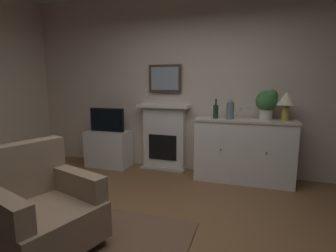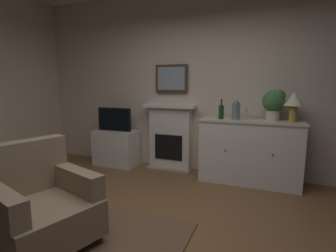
{
  "view_description": "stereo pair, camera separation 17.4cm",
  "coord_description": "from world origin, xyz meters",
  "px_view_note": "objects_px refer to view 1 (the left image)",
  "views": [
    {
      "loc": [
        0.79,
        -2.0,
        1.44
      ],
      "look_at": [
        -0.04,
        0.56,
        1.0
      ],
      "focal_mm": 27.79,
      "sensor_mm": 36.0,
      "label": 1
    },
    {
      "loc": [
        0.95,
        -1.94,
        1.44
      ],
      "look_at": [
        -0.04,
        0.56,
        1.0
      ],
      "focal_mm": 27.79,
      "sensor_mm": 36.0,
      "label": 2
    }
  ],
  "objects_px": {
    "vase_decorative": "(230,110)",
    "armchair": "(40,208)",
    "table_lamp": "(286,101)",
    "wine_bottle": "(216,111)",
    "tv_cabinet": "(109,149)",
    "potted_plant_fern": "(3,172)",
    "sideboard_cabinet": "(243,150)",
    "framed_picture": "(165,79)",
    "tv_set": "(107,120)",
    "wine_glass_center": "(248,111)",
    "wine_glass_left": "(240,111)",
    "potted_plant_small": "(267,102)",
    "fireplace_unit": "(164,137)"
  },
  "relations": [
    {
      "from": "wine_glass_center",
      "to": "tv_cabinet",
      "type": "distance_m",
      "value": 2.43
    },
    {
      "from": "wine_glass_left",
      "to": "tv_cabinet",
      "type": "bearing_deg",
      "value": 178.63
    },
    {
      "from": "vase_decorative",
      "to": "potted_plant_small",
      "type": "distance_m",
      "value": 0.52
    },
    {
      "from": "table_lamp",
      "to": "wine_bottle",
      "type": "relative_size",
      "value": 1.38
    },
    {
      "from": "framed_picture",
      "to": "table_lamp",
      "type": "distance_m",
      "value": 1.87
    },
    {
      "from": "table_lamp",
      "to": "wine_bottle",
      "type": "height_order",
      "value": "table_lamp"
    },
    {
      "from": "framed_picture",
      "to": "wine_bottle",
      "type": "bearing_deg",
      "value": -16.49
    },
    {
      "from": "table_lamp",
      "to": "tv_set",
      "type": "distance_m",
      "value": 2.83
    },
    {
      "from": "tv_cabinet",
      "to": "tv_set",
      "type": "relative_size",
      "value": 1.21
    },
    {
      "from": "table_lamp",
      "to": "wine_glass_left",
      "type": "bearing_deg",
      "value": -176.41
    },
    {
      "from": "fireplace_unit",
      "to": "tv_cabinet",
      "type": "distance_m",
      "value": 1.02
    },
    {
      "from": "potted_plant_fern",
      "to": "armchair",
      "type": "xyz_separation_m",
      "value": [
        1.46,
        -0.86,
        0.13
      ]
    },
    {
      "from": "sideboard_cabinet",
      "to": "armchair",
      "type": "height_order",
      "value": "sideboard_cabinet"
    },
    {
      "from": "wine_glass_center",
      "to": "wine_glass_left",
      "type": "bearing_deg",
      "value": -148.52
    },
    {
      "from": "wine_glass_left",
      "to": "tv_set",
      "type": "xyz_separation_m",
      "value": [
        -2.2,
        0.03,
        -0.23
      ]
    },
    {
      "from": "vase_decorative",
      "to": "potted_plant_fern",
      "type": "xyz_separation_m",
      "value": [
        -2.86,
        -1.34,
        -0.81
      ]
    },
    {
      "from": "wine_bottle",
      "to": "potted_plant_fern",
      "type": "xyz_separation_m",
      "value": [
        -2.65,
        -1.35,
        -0.78
      ]
    },
    {
      "from": "wine_bottle",
      "to": "framed_picture",
      "type": "bearing_deg",
      "value": 163.51
    },
    {
      "from": "table_lamp",
      "to": "tv_set",
      "type": "bearing_deg",
      "value": -179.83
    },
    {
      "from": "wine_bottle",
      "to": "potted_plant_small",
      "type": "distance_m",
      "value": 0.73
    },
    {
      "from": "wine_glass_center",
      "to": "potted_plant_small",
      "type": "height_order",
      "value": "potted_plant_small"
    },
    {
      "from": "framed_picture",
      "to": "table_lamp",
      "type": "relative_size",
      "value": 1.38
    },
    {
      "from": "vase_decorative",
      "to": "tv_cabinet",
      "type": "distance_m",
      "value": 2.2
    },
    {
      "from": "fireplace_unit",
      "to": "vase_decorative",
      "type": "distance_m",
      "value": 1.23
    },
    {
      "from": "tv_set",
      "to": "potted_plant_fern",
      "type": "height_order",
      "value": "tv_set"
    },
    {
      "from": "sideboard_cabinet",
      "to": "vase_decorative",
      "type": "bearing_deg",
      "value": -166.59
    },
    {
      "from": "tv_set",
      "to": "framed_picture",
      "type": "bearing_deg",
      "value": 13.31
    },
    {
      "from": "tv_cabinet",
      "to": "table_lamp",
      "type": "bearing_deg",
      "value": -0.31
    },
    {
      "from": "sideboard_cabinet",
      "to": "potted_plant_small",
      "type": "distance_m",
      "value": 0.78
    },
    {
      "from": "wine_glass_center",
      "to": "armchair",
      "type": "height_order",
      "value": "wine_glass_center"
    },
    {
      "from": "vase_decorative",
      "to": "potted_plant_fern",
      "type": "height_order",
      "value": "vase_decorative"
    },
    {
      "from": "table_lamp",
      "to": "potted_plant_fern",
      "type": "relative_size",
      "value": 0.93
    },
    {
      "from": "wine_bottle",
      "to": "armchair",
      "type": "relative_size",
      "value": 0.29
    },
    {
      "from": "framed_picture",
      "to": "potted_plant_fern",
      "type": "distance_m",
      "value": 2.71
    },
    {
      "from": "tv_cabinet",
      "to": "potted_plant_fern",
      "type": "xyz_separation_m",
      "value": [
        -0.79,
        -1.4,
        -0.06
      ]
    },
    {
      "from": "wine_glass_left",
      "to": "wine_bottle",
      "type": "bearing_deg",
      "value": -179.96
    },
    {
      "from": "wine_glass_left",
      "to": "potted_plant_fern",
      "type": "height_order",
      "value": "wine_glass_left"
    },
    {
      "from": "sideboard_cabinet",
      "to": "wine_bottle",
      "type": "xyz_separation_m",
      "value": [
        -0.42,
        -0.04,
        0.57
      ]
    },
    {
      "from": "table_lamp",
      "to": "wine_glass_left",
      "type": "distance_m",
      "value": 0.62
    },
    {
      "from": "sideboard_cabinet",
      "to": "vase_decorative",
      "type": "height_order",
      "value": "vase_decorative"
    },
    {
      "from": "tv_set",
      "to": "wine_bottle",
      "type": "bearing_deg",
      "value": -0.92
    },
    {
      "from": "wine_glass_center",
      "to": "armchair",
      "type": "bearing_deg",
      "value": -125.87
    },
    {
      "from": "framed_picture",
      "to": "potted_plant_small",
      "type": "bearing_deg",
      "value": -6.37
    },
    {
      "from": "tv_cabinet",
      "to": "potted_plant_fern",
      "type": "relative_size",
      "value": 1.74
    },
    {
      "from": "fireplace_unit",
      "to": "tv_set",
      "type": "height_order",
      "value": "fireplace_unit"
    },
    {
      "from": "fireplace_unit",
      "to": "potted_plant_fern",
      "type": "bearing_deg",
      "value": -138.53
    },
    {
      "from": "potted_plant_fern",
      "to": "wine_bottle",
      "type": "bearing_deg",
      "value": 26.98
    },
    {
      "from": "wine_glass_center",
      "to": "potted_plant_small",
      "type": "xyz_separation_m",
      "value": [
        0.25,
        0.02,
        0.13
      ]
    },
    {
      "from": "vase_decorative",
      "to": "armchair",
      "type": "distance_m",
      "value": 2.69
    },
    {
      "from": "potted_plant_small",
      "to": "framed_picture",
      "type": "bearing_deg",
      "value": 173.63
    }
  ]
}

